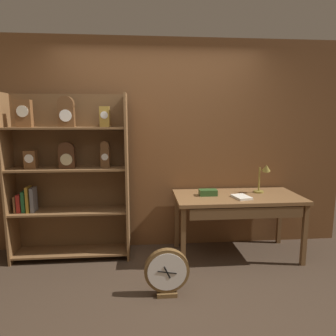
% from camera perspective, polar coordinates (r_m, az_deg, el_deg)
% --- Properties ---
extents(ground_plane, '(10.00, 10.00, 0.00)m').
position_cam_1_polar(ground_plane, '(2.89, 0.14, -25.12)').
color(ground_plane, '#3D2D21').
extents(back_wood_panel, '(4.80, 0.05, 2.60)m').
position_cam_1_polar(back_wood_panel, '(3.78, -1.73, 4.24)').
color(back_wood_panel, brown).
rests_on(back_wood_panel, ground).
extents(bookshelf, '(1.35, 0.34, 1.92)m').
position_cam_1_polar(bookshelf, '(3.65, -18.62, -1.19)').
color(bookshelf, brown).
rests_on(bookshelf, ground).
extents(workbench, '(1.46, 0.72, 0.75)m').
position_cam_1_polar(workbench, '(3.63, 13.14, -6.35)').
color(workbench, brown).
rests_on(workbench, ground).
extents(desk_lamp, '(0.18, 0.18, 0.37)m').
position_cam_1_polar(desk_lamp, '(3.78, 17.71, -1.26)').
color(desk_lamp, olive).
rests_on(desk_lamp, workbench).
extents(toolbox_small, '(0.21, 0.12, 0.07)m').
position_cam_1_polar(toolbox_small, '(3.56, 7.60, -4.63)').
color(toolbox_small, '#2D5123').
rests_on(toolbox_small, workbench).
extents(open_repair_manual, '(0.21, 0.25, 0.02)m').
position_cam_1_polar(open_repair_manual, '(3.52, 13.78, -5.37)').
color(open_repair_manual, silver).
rests_on(open_repair_manual, workbench).
extents(round_clock_large, '(0.42, 0.11, 0.46)m').
position_cam_1_polar(round_clock_large, '(2.94, -0.32, -19.16)').
color(round_clock_large, brown).
rests_on(round_clock_large, ground).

